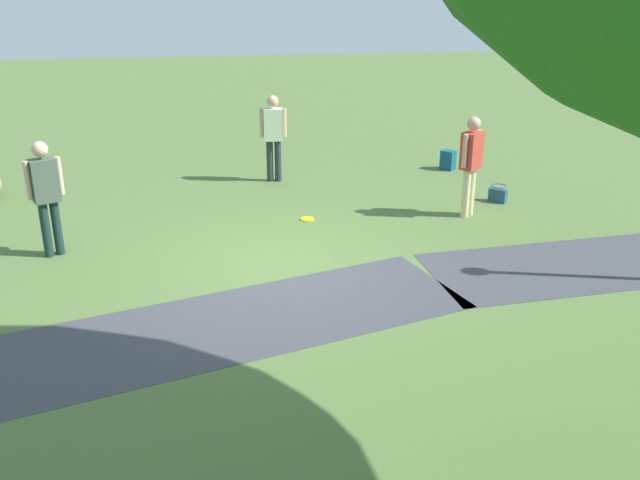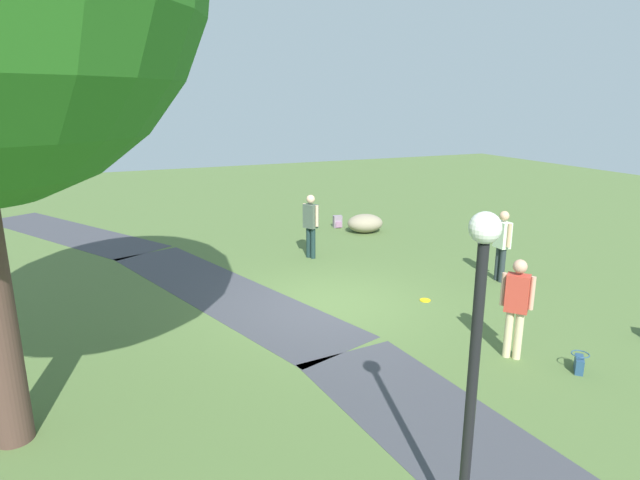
% 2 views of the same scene
% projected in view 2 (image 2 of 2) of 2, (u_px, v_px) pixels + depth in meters
% --- Properties ---
extents(ground_plane, '(48.00, 48.00, 0.00)m').
position_uv_depth(ground_plane, '(332.00, 305.00, 11.14)').
color(ground_plane, '#506936').
extents(footpath_segment_mid, '(8.18, 4.19, 0.01)m').
position_uv_depth(footpath_segment_mid, '(221.00, 291.00, 11.97)').
color(footpath_segment_mid, '#3D3E45').
rests_on(footpath_segment_mid, ground).
extents(footpath_segment_far, '(7.83, 5.63, 0.01)m').
position_uv_depth(footpath_segment_far, '(69.00, 233.00, 17.14)').
color(footpath_segment_far, '#3D3E45').
rests_on(footpath_segment_far, ground).
extents(lamp_post, '(0.28, 0.28, 3.28)m').
position_uv_depth(lamp_post, '(475.00, 347.00, 4.76)').
color(lamp_post, black).
rests_on(lamp_post, ground).
extents(lawn_boulder, '(1.12, 1.30, 0.59)m').
position_uv_depth(lawn_boulder, '(365.00, 223.00, 17.13)').
color(lawn_boulder, gray).
rests_on(lawn_boulder, ground).
extents(woman_with_handbag, '(0.43, 0.42, 1.71)m').
position_uv_depth(woman_with_handbag, '(517.00, 302.00, 8.64)').
color(woman_with_handbag, beige).
rests_on(woman_with_handbag, ground).
extents(man_near_boulder, '(0.52, 0.26, 1.69)m').
position_uv_depth(man_near_boulder, '(502.00, 241.00, 12.37)').
color(man_near_boulder, '#263033').
rests_on(man_near_boulder, ground).
extents(passerby_on_path, '(0.48, 0.37, 1.73)m').
position_uv_depth(passerby_on_path, '(311.00, 222.00, 14.19)').
color(passerby_on_path, '#192F2E').
rests_on(passerby_on_path, ground).
extents(handbag_on_grass, '(0.38, 0.38, 0.31)m').
position_uv_depth(handbag_on_grass, '(579.00, 363.00, 8.41)').
color(handbag_on_grass, navy).
rests_on(handbag_on_grass, ground).
extents(backpack_by_boulder, '(0.29, 0.30, 0.40)m').
position_uv_depth(backpack_by_boulder, '(338.00, 222.00, 17.79)').
color(backpack_by_boulder, gray).
rests_on(backpack_by_boulder, ground).
extents(frisbee_on_grass, '(0.23, 0.23, 0.02)m').
position_uv_depth(frisbee_on_grass, '(425.00, 300.00, 11.39)').
color(frisbee_on_grass, yellow).
rests_on(frisbee_on_grass, ground).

